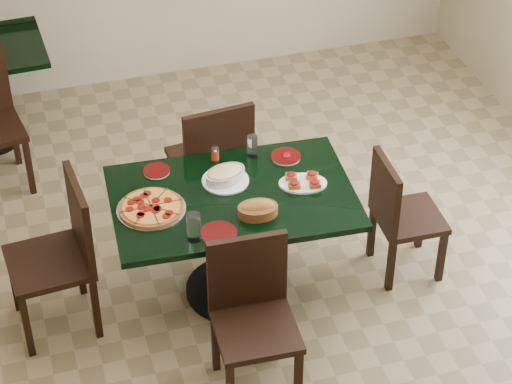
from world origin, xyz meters
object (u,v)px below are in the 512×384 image
object	(u,v)px
lasagna_casserole	(225,175)
bread_basket	(258,209)
chair_far	(214,158)
chair_left	(63,248)
pepperoni_pizza	(151,208)
chair_near	(252,309)
bruschetta_platter	(303,181)
chair_right	(398,211)
main_table	(233,220)

from	to	relation	value
lasagna_casserole	bread_basket	bearing A→B (deg)	-92.81
chair_far	bread_basket	distance (m)	0.89
chair_left	pepperoni_pizza	world-z (taller)	chair_left
chair_near	chair_left	distance (m)	1.17
chair_left	pepperoni_pizza	size ratio (longest dim) A/B	2.50
chair_far	bruschetta_platter	world-z (taller)	chair_far
chair_near	pepperoni_pizza	xyz separation A→B (m)	(-0.39, 0.69, 0.25)
chair_near	chair_right	distance (m)	1.26
pepperoni_pizza	bruschetta_platter	xyz separation A→B (m)	(0.89, -0.01, 0.01)
main_table	lasagna_casserole	size ratio (longest dim) A/B	5.03
lasagna_casserole	bruschetta_platter	world-z (taller)	lasagna_casserole
main_table	chair_left	world-z (taller)	chair_left
chair_left	lasagna_casserole	bearing A→B (deg)	90.50
pepperoni_pizza	bread_basket	bearing A→B (deg)	-20.06
bread_basket	bruschetta_platter	xyz separation A→B (m)	(0.33, 0.19, -0.02)
chair_right	bread_basket	size ratio (longest dim) A/B	3.48
chair_near	bruschetta_platter	bearing A→B (deg)	55.72
main_table	bread_basket	distance (m)	0.32
main_table	bread_basket	world-z (taller)	bread_basket
main_table	chair_near	xyz separation A→B (m)	(-0.08, -0.69, -0.05)
bread_basket	chair_far	bearing A→B (deg)	98.52
pepperoni_pizza	bruschetta_platter	distance (m)	0.90
pepperoni_pizza	bread_basket	distance (m)	0.60
lasagna_casserole	bruschetta_platter	bearing A→B (deg)	-37.95
bread_basket	pepperoni_pizza	bearing A→B (deg)	165.80
chair_right	lasagna_casserole	world-z (taller)	same
bruschetta_platter	lasagna_casserole	bearing A→B (deg)	173.98
chair_far	pepperoni_pizza	size ratio (longest dim) A/B	2.50
chair_right	pepperoni_pizza	world-z (taller)	chair_right
chair_near	pepperoni_pizza	bearing A→B (deg)	121.97
chair_far	chair_right	world-z (taller)	chair_far
lasagna_casserole	chair_right	bearing A→B (deg)	-30.36
bruschetta_platter	main_table	bearing A→B (deg)	-168.36
pepperoni_pizza	lasagna_casserole	world-z (taller)	lasagna_casserole
chair_near	lasagna_casserole	bearing A→B (deg)	86.97
lasagna_casserole	bread_basket	world-z (taller)	bread_basket
main_table	pepperoni_pizza	world-z (taller)	pepperoni_pizza
chair_near	bruschetta_platter	size ratio (longest dim) A/B	2.88
bread_basket	chair_right	bearing A→B (deg)	13.44
chair_far	pepperoni_pizza	world-z (taller)	chair_far
chair_left	bruschetta_platter	bearing A→B (deg)	82.50
main_table	chair_right	world-z (taller)	chair_right
chair_far	bruschetta_platter	bearing A→B (deg)	113.15
bruschetta_platter	chair_far	bearing A→B (deg)	133.12
chair_far	bread_basket	bearing A→B (deg)	86.72
chair_near	chair_left	xyz separation A→B (m)	(-0.90, 0.74, 0.03)
bread_basket	chair_left	bearing A→B (deg)	172.61
chair_far	bread_basket	size ratio (longest dim) A/B	4.05
pepperoni_pizza	lasagna_casserole	bearing A→B (deg)	17.02
bruschetta_platter	chair_near	bearing A→B (deg)	-112.64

